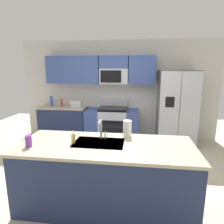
% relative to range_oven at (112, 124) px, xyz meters
% --- Properties ---
extents(ground_plane, '(9.00, 9.00, 0.00)m').
position_rel_range_oven_xyz_m(ground_plane, '(0.13, -1.80, -0.44)').
color(ground_plane, beige).
rests_on(ground_plane, ground).
extents(kitchen_wall_unit, '(5.20, 0.43, 2.60)m').
position_rel_range_oven_xyz_m(kitchen_wall_unit, '(-0.02, 0.28, 1.03)').
color(kitchen_wall_unit, beige).
rests_on(kitchen_wall_unit, ground).
extents(back_counter, '(1.25, 0.63, 0.90)m').
position_rel_range_oven_xyz_m(back_counter, '(-1.31, -0.00, 0.01)').
color(back_counter, '#1E2A4D').
rests_on(back_counter, ground).
extents(range_oven, '(1.36, 0.61, 1.10)m').
position_rel_range_oven_xyz_m(range_oven, '(0.00, 0.00, 0.00)').
color(range_oven, '#B7BABF').
rests_on(range_oven, ground).
extents(refrigerator, '(0.90, 0.76, 1.85)m').
position_rel_range_oven_xyz_m(refrigerator, '(1.60, -0.07, 0.48)').
color(refrigerator, '#4C4F54').
rests_on(refrigerator, ground).
extents(island_counter, '(2.36, 0.97, 0.90)m').
position_rel_range_oven_xyz_m(island_counter, '(0.25, -2.52, 0.01)').
color(island_counter, '#1E2A4D').
rests_on(island_counter, ground).
extents(toaster, '(0.28, 0.16, 0.18)m').
position_rel_range_oven_xyz_m(toaster, '(-0.93, -0.05, 0.55)').
color(toaster, '#B7BABF').
rests_on(toaster, back_counter).
extents(pepper_mill, '(0.05, 0.05, 0.21)m').
position_rel_range_oven_xyz_m(pepper_mill, '(-1.34, -0.00, 0.56)').
color(pepper_mill, '#B2332D').
rests_on(pepper_mill, back_counter).
extents(bottle_blue, '(0.07, 0.07, 0.27)m').
position_rel_range_oven_xyz_m(bottle_blue, '(-1.64, 0.02, 0.59)').
color(bottle_blue, blue).
rests_on(bottle_blue, back_counter).
extents(sink_faucet, '(0.08, 0.21, 0.28)m').
position_rel_range_oven_xyz_m(sink_faucet, '(0.15, -2.33, 0.62)').
color(sink_faucet, '#B7BABF').
rests_on(sink_faucet, island_counter).
extents(drink_cup_purple, '(0.08, 0.08, 0.27)m').
position_rel_range_oven_xyz_m(drink_cup_purple, '(-0.73, -2.72, 0.53)').
color(drink_cup_purple, purple).
rests_on(drink_cup_purple, island_counter).
extents(soap_dispenser, '(0.06, 0.06, 0.17)m').
position_rel_range_oven_xyz_m(soap_dispenser, '(-0.20, -2.52, 0.53)').
color(soap_dispenser, '#D8CC66').
rests_on(soap_dispenser, island_counter).
extents(paper_towel_roll, '(0.12, 0.12, 0.24)m').
position_rel_range_oven_xyz_m(paper_towel_roll, '(0.52, -2.16, 0.58)').
color(paper_towel_roll, white).
rests_on(paper_towel_roll, island_counter).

